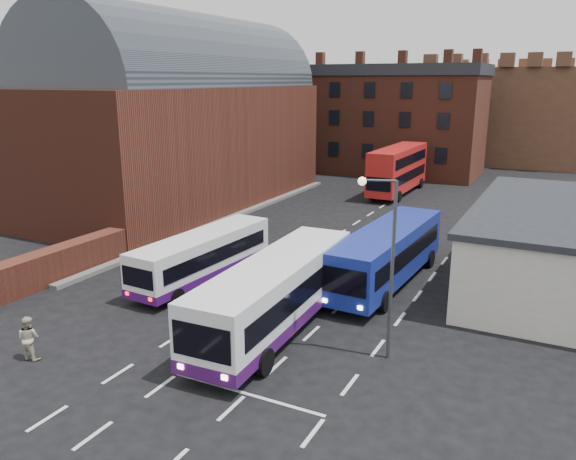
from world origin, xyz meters
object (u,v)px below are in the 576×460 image
at_px(bus_red_double, 398,169).
at_px(street_lamp, 386,253).
at_px(bus_blue, 387,252).
at_px(pedestrian_beige, 29,338).
at_px(bus_white_inbound, 276,290).
at_px(bus_white_outbound, 203,253).

xyz_separation_m(bus_red_double, street_lamp, (8.85, -32.21, 1.98)).
bearing_deg(bus_red_double, bus_blue, 105.85).
xyz_separation_m(bus_red_double, pedestrian_beige, (-3.40, -38.57, -1.46)).
xyz_separation_m(street_lamp, pedestrian_beige, (-12.24, -6.36, -3.45)).
relative_size(bus_blue, pedestrian_beige, 6.37).
bearing_deg(bus_white_inbound, bus_white_outbound, -31.68).
relative_size(bus_blue, street_lamp, 1.58).
bearing_deg(street_lamp, bus_blue, 106.38).
distance_m(bus_white_outbound, bus_blue, 9.83).
relative_size(bus_red_double, pedestrian_beige, 6.25).
height_order(street_lamp, pedestrian_beige, street_lamp).
bearing_deg(pedestrian_beige, street_lamp, -161.44).
relative_size(bus_white_outbound, bus_blue, 0.86).
bearing_deg(pedestrian_beige, bus_white_inbound, -146.41).
xyz_separation_m(bus_white_outbound, pedestrian_beige, (-0.90, -10.40, -0.66)).
xyz_separation_m(bus_white_inbound, street_lamp, (4.89, -0.37, 2.47)).
distance_m(bus_white_outbound, bus_white_inbound, 7.42).
height_order(bus_red_double, pedestrian_beige, bus_red_double).
xyz_separation_m(bus_white_inbound, bus_blue, (2.53, 7.67, -0.06)).
xyz_separation_m(bus_blue, street_lamp, (2.36, -8.04, 2.53)).
distance_m(bus_red_double, pedestrian_beige, 38.75).
height_order(bus_white_outbound, street_lamp, street_lamp).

